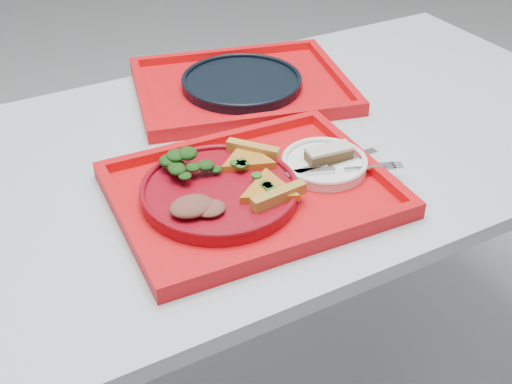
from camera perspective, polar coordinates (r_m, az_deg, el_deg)
table at (r=1.25m, az=-1.51°, el=0.95°), size 1.60×0.80×0.75m
tray_main at (r=1.08m, az=-0.37°, el=-0.17°), size 0.47×0.37×0.01m
tray_far at (r=1.42m, az=-1.27°, el=9.14°), size 0.52×0.45×0.01m
dinner_plate at (r=1.06m, az=-3.25°, el=-0.06°), size 0.26×0.26×0.02m
side_plate at (r=1.14m, az=6.08°, el=2.40°), size 0.15×0.15×0.01m
navy_plate at (r=1.41m, az=-1.27°, el=9.64°), size 0.26×0.26×0.02m
pizza_slice_a at (r=1.04m, az=1.13°, el=0.41°), size 0.11×0.12×0.02m
pizza_slice_b at (r=1.11m, az=-0.80°, el=3.12°), size 0.14×0.14×0.02m
salad_heap at (r=1.09m, az=-5.86°, el=2.77°), size 0.08×0.07×0.04m
meat_portion at (r=1.00m, az=-5.76°, el=-1.27°), size 0.07×0.06×0.02m
dessert_bar at (r=1.14m, az=6.50°, el=3.45°), size 0.09×0.04×0.02m
knife at (r=1.13m, az=6.81°, el=2.62°), size 0.19×0.02×0.01m
fork at (r=1.11m, az=7.76°, el=2.04°), size 0.18×0.08×0.01m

